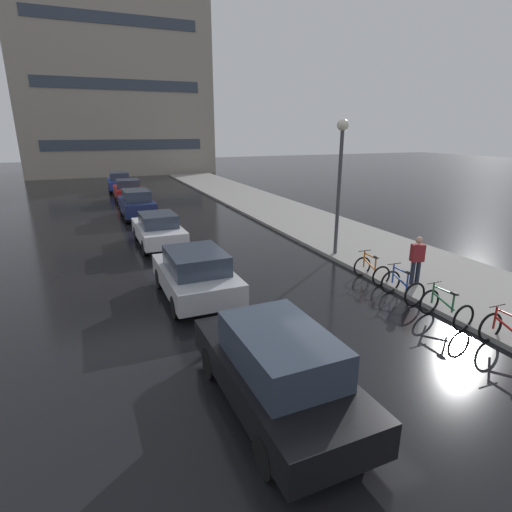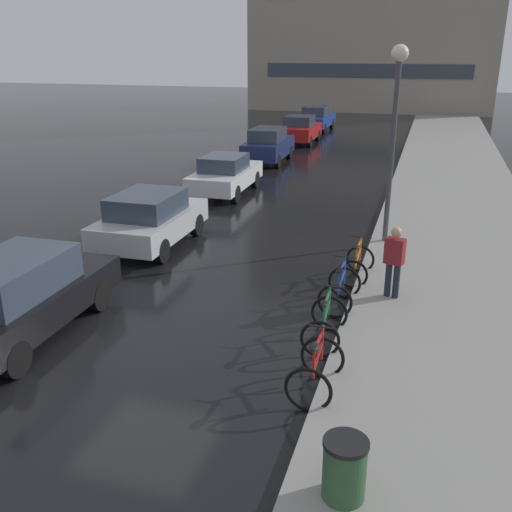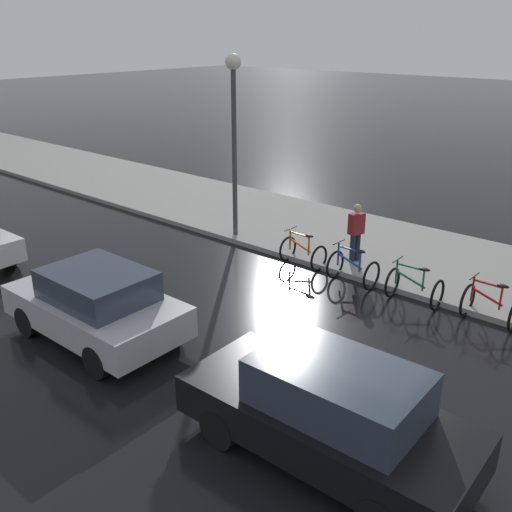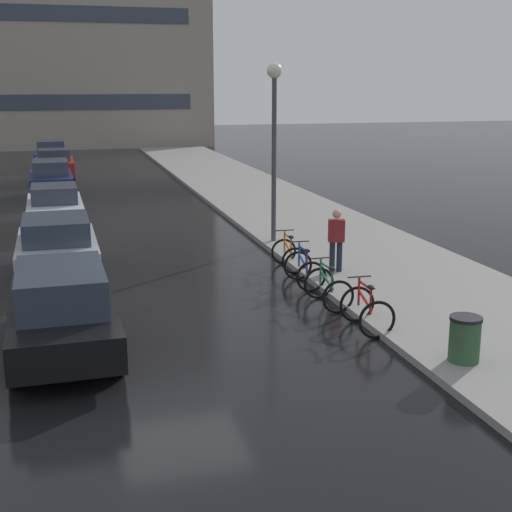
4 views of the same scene
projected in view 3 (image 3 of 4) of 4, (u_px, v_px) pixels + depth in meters
name	position (u px, v px, depth m)	size (l,w,h in m)	color
ground_plane	(367.00, 378.00, 10.36)	(140.00, 140.00, 0.00)	black
sidewalk_kerb	(209.00, 203.00, 20.61)	(4.80, 60.00, 0.14)	gray
bicycle_nearest	(491.00, 306.00, 12.17)	(0.78, 1.10, 0.99)	black
bicycle_second	(414.00, 287.00, 13.07)	(0.75, 1.18, 0.98)	black
bicycle_third	(353.00, 269.00, 14.08)	(0.77, 1.15, 1.01)	black
bicycle_farthest	(303.00, 252.00, 15.16)	(0.73, 1.13, 0.96)	black
car_black	(329.00, 412.00, 8.14)	(1.90, 4.38, 1.61)	black
car_silver	(97.00, 304.00, 11.42)	(1.98, 3.89, 1.52)	#B2B5BA
pedestrian	(356.00, 232.00, 14.94)	(0.45, 0.34, 1.71)	#1E2333
streetlamp	(234.00, 114.00, 15.94)	(0.44, 0.44, 5.31)	#424247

